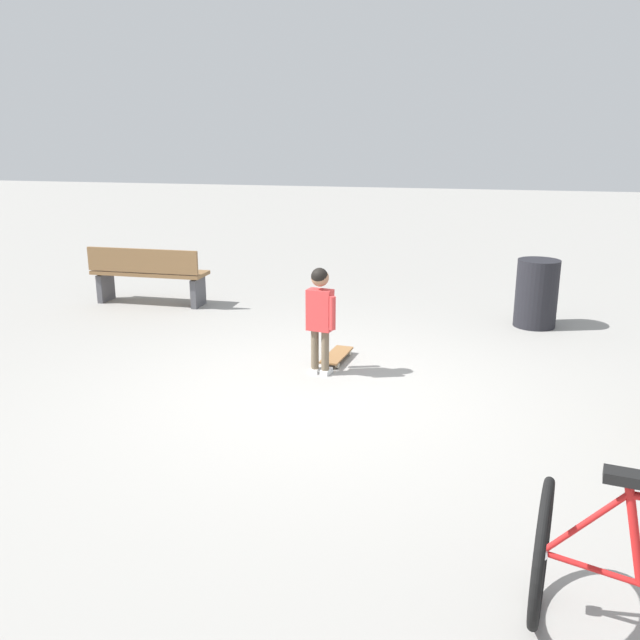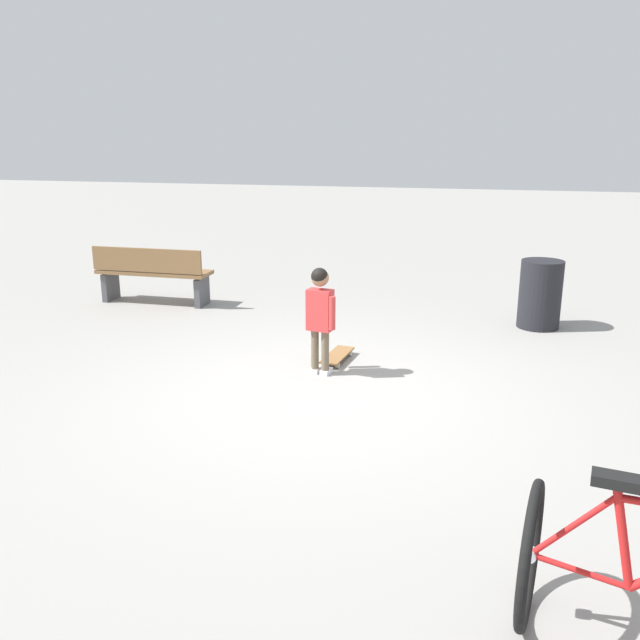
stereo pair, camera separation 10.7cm
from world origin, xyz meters
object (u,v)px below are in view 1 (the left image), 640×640
(child_person, at_px, (320,309))
(street_bench, at_px, (148,274))
(skateboard, at_px, (337,355))
(trash_bin, at_px, (537,293))

(child_person, height_order, street_bench, child_person)
(child_person, distance_m, street_bench, 3.66)
(skateboard, relative_size, trash_bin, 0.73)
(child_person, xyz_separation_m, trash_bin, (2.13, 2.29, -0.24))
(trash_bin, bearing_deg, child_person, -132.97)
(child_person, distance_m, trash_bin, 3.14)
(child_person, height_order, skateboard, child_person)
(street_bench, xyz_separation_m, trash_bin, (5.11, 0.17, -0.01))
(child_person, distance_m, skateboard, 0.73)
(trash_bin, bearing_deg, street_bench, -178.13)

